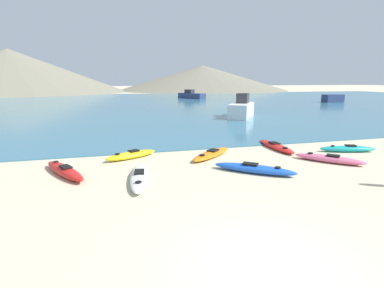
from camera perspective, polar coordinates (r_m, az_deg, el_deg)
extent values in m
plane|color=beige|center=(6.66, 13.71, -21.46)|extent=(400.00, 400.00, 0.00)
cube|color=teal|center=(50.10, -12.32, 7.62)|extent=(160.00, 70.00, 0.06)
cone|color=gray|center=(107.65, -31.44, 11.81)|extent=(68.55, 68.55, 12.91)
cone|color=gray|center=(106.13, -30.35, 11.28)|extent=(41.06, 41.06, 10.46)
cone|color=gray|center=(114.02, 1.97, 12.48)|extent=(62.35, 62.35, 9.13)
ellipsoid|color=red|center=(12.80, -23.12, -4.68)|extent=(2.06, 3.25, 0.34)
cube|color=black|center=(12.59, -22.94, -3.99)|extent=(0.57, 0.69, 0.05)
cylinder|color=black|center=(13.60, -24.51, -3.05)|extent=(0.21, 0.21, 0.02)
ellipsoid|color=blue|center=(12.30, 11.77, -4.65)|extent=(2.98, 2.63, 0.33)
cube|color=black|center=(12.28, 11.05, -3.72)|extent=(0.69, 0.66, 0.05)
cylinder|color=black|center=(12.10, 16.03, -4.27)|extent=(0.23, 0.23, 0.02)
ellipsoid|color=teal|center=(17.50, 27.52, -0.82)|extent=(2.89, 1.36, 0.32)
cube|color=black|center=(17.53, 27.99, -0.23)|extent=(0.58, 0.44, 0.05)
cylinder|color=black|center=(17.13, 25.22, -0.27)|extent=(0.20, 0.20, 0.02)
ellipsoid|color=white|center=(11.35, -9.99, -6.20)|extent=(1.09, 3.52, 0.25)
cube|color=black|center=(11.47, -9.99, -5.21)|extent=(0.44, 0.66, 0.05)
cylinder|color=black|center=(10.40, -10.16, -7.11)|extent=(0.23, 0.23, 0.02)
ellipsoid|color=#E5668C|center=(14.93, 24.68, -2.58)|extent=(2.50, 2.69, 0.31)
cube|color=black|center=(14.88, 25.31, -1.98)|extent=(0.64, 0.65, 0.05)
cylinder|color=black|center=(15.02, 21.63, -1.59)|extent=(0.24, 0.24, 0.02)
ellipsoid|color=orange|center=(14.61, 3.71, -1.90)|extent=(2.91, 2.73, 0.26)
cube|color=black|center=(14.71, 4.02, -1.19)|extent=(0.71, 0.70, 0.05)
cylinder|color=black|center=(13.82, 1.95, -2.08)|extent=(0.27, 0.27, 0.02)
ellipsoid|color=yellow|center=(14.52, -11.47, -2.06)|extent=(2.67, 1.77, 0.33)
cube|color=black|center=(14.54, -11.05, -1.25)|extent=(0.59, 0.54, 0.05)
cylinder|color=black|center=(14.14, -14.04, -1.82)|extent=(0.23, 0.23, 0.02)
ellipsoid|color=red|center=(16.92, 15.66, -0.40)|extent=(0.92, 3.59, 0.26)
cube|color=black|center=(17.05, 15.41, 0.22)|extent=(0.44, 0.66, 0.05)
cylinder|color=black|center=(16.06, 17.33, -0.65)|extent=(0.26, 0.26, 0.02)
cube|color=navy|center=(55.76, 25.25, 7.88)|extent=(3.39, 1.68, 1.29)
cube|color=navy|center=(61.42, -0.07, 9.17)|extent=(4.79, 6.08, 1.04)
cube|color=#333338|center=(61.79, -0.48, 10.01)|extent=(1.92, 2.13, 0.73)
cube|color=white|center=(30.05, 9.41, 6.34)|extent=(4.30, 5.15, 1.37)
cube|color=#333338|center=(30.46, 9.65, 8.61)|extent=(1.73, 1.84, 0.96)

